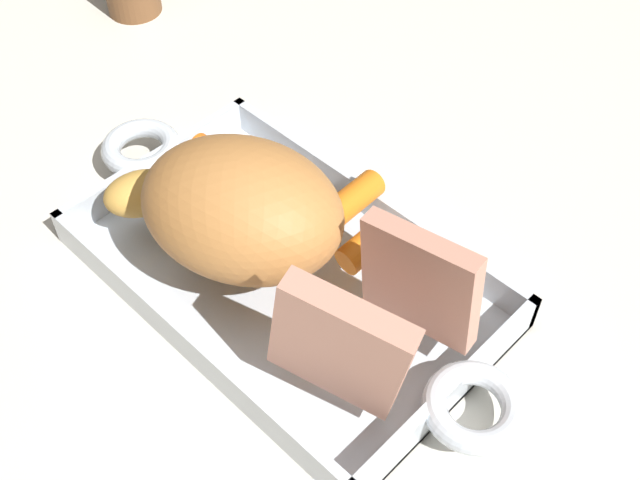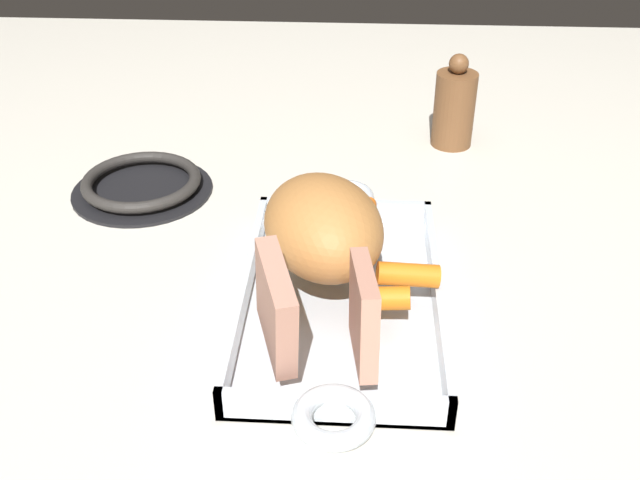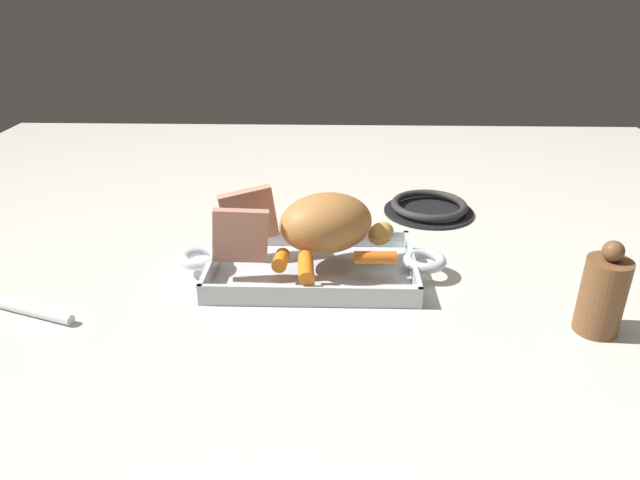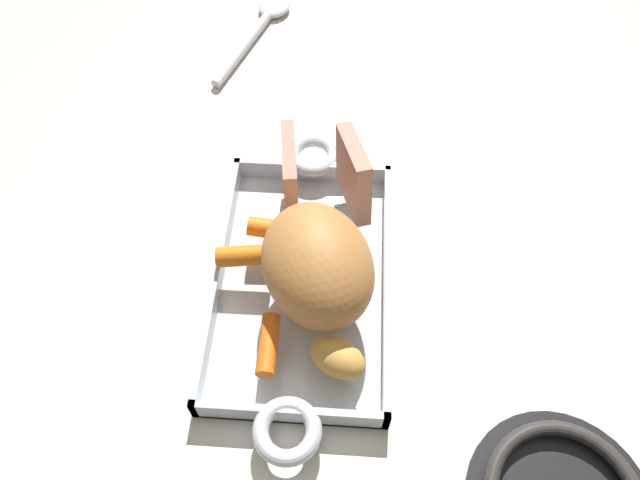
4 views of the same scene
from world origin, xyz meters
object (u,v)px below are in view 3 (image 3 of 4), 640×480
(baby_carrot_southwest, at_px, (306,268))
(potato_near_roast, at_px, (381,233))
(baby_carrot_center_left, at_px, (375,257))
(roasting_dish, at_px, (312,268))
(roast_slice_thin, at_px, (240,236))
(pork_roast, at_px, (326,223))
(pepper_mill, at_px, (603,294))
(roast_slice_outer, at_px, (249,216))
(stove_burner_rear, at_px, (429,207))
(baby_carrot_northwest, at_px, (281,260))

(baby_carrot_southwest, height_order, potato_near_roast, potato_near_roast)
(baby_carrot_center_left, distance_m, potato_near_roast, 0.07)
(roasting_dish, height_order, baby_carrot_center_left, baby_carrot_center_left)
(baby_carrot_center_left, xyz_separation_m, potato_near_roast, (-0.01, -0.07, 0.01))
(roast_slice_thin, distance_m, baby_carrot_center_left, 0.20)
(pork_roast, xyz_separation_m, pepper_mill, (-0.36, 0.16, -0.02))
(pork_roast, relative_size, roast_slice_outer, 1.73)
(baby_carrot_southwest, height_order, pepper_mill, pepper_mill)
(baby_carrot_center_left, bearing_deg, potato_near_roast, -100.24)
(pepper_mill, bearing_deg, potato_near_roast, -34.57)
(pork_roast, xyz_separation_m, baby_carrot_center_left, (-0.07, 0.04, -0.04))
(roast_slice_outer, relative_size, stove_burner_rear, 0.49)
(baby_carrot_southwest, xyz_separation_m, pepper_mill, (-0.38, 0.08, 0.01))
(baby_carrot_southwest, height_order, baby_carrot_northwest, same)
(stove_burner_rear, distance_m, pepper_mill, 0.43)
(roast_slice_thin, xyz_separation_m, pepper_mill, (-0.48, 0.12, -0.02))
(roast_slice_outer, height_order, baby_carrot_center_left, roast_slice_outer)
(baby_carrot_southwest, distance_m, pepper_mill, 0.39)
(roast_slice_outer, relative_size, potato_near_roast, 1.48)
(pork_roast, bearing_deg, roast_slice_thin, 17.56)
(baby_carrot_center_left, relative_size, baby_carrot_northwest, 1.38)
(roasting_dish, height_order, pork_roast, pork_roast)
(baby_carrot_southwest, xyz_separation_m, baby_carrot_northwest, (0.04, -0.02, -0.00))
(baby_carrot_center_left, relative_size, stove_burner_rear, 0.36)
(potato_near_roast, bearing_deg, baby_carrot_northwest, 29.26)
(roasting_dish, xyz_separation_m, pepper_mill, (-0.38, 0.14, 0.04))
(roast_slice_outer, bearing_deg, baby_carrot_northwest, 122.63)
(stove_burner_rear, bearing_deg, roast_slice_thin, 40.60)
(roast_slice_thin, relative_size, baby_carrot_southwest, 1.38)
(baby_carrot_southwest, bearing_deg, stove_burner_rear, -125.04)
(pork_roast, relative_size, baby_carrot_northwest, 3.18)
(baby_carrot_center_left, bearing_deg, pepper_mill, 157.56)
(roasting_dish, height_order, roast_slice_thin, roast_slice_thin)
(stove_burner_rear, bearing_deg, baby_carrot_northwest, 48.57)
(roast_slice_outer, distance_m, baby_carrot_center_left, 0.21)
(baby_carrot_southwest, bearing_deg, pork_roast, -108.05)
(roast_slice_outer, relative_size, baby_carrot_southwest, 1.44)
(pork_roast, distance_m, baby_carrot_northwest, 0.09)
(roast_slice_outer, xyz_separation_m, baby_carrot_northwest, (-0.06, 0.09, -0.03))
(roast_slice_thin, bearing_deg, baby_carrot_southwest, 156.85)
(pork_roast, xyz_separation_m, stove_burner_rear, (-0.20, -0.23, -0.07))
(baby_carrot_center_left, bearing_deg, baby_carrot_southwest, 20.59)
(roast_slice_thin, distance_m, stove_burner_rear, 0.43)
(baby_carrot_southwest, height_order, baby_carrot_center_left, baby_carrot_southwest)
(potato_near_roast, bearing_deg, stove_burner_rear, -117.42)
(baby_carrot_southwest, bearing_deg, roasting_dish, -95.64)
(roast_slice_thin, distance_m, baby_carrot_southwest, 0.11)
(pork_roast, bearing_deg, stove_burner_rear, -129.74)
(baby_carrot_northwest, xyz_separation_m, potato_near_roast, (-0.15, -0.08, 0.01))
(pork_roast, relative_size, roast_slice_thin, 1.80)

